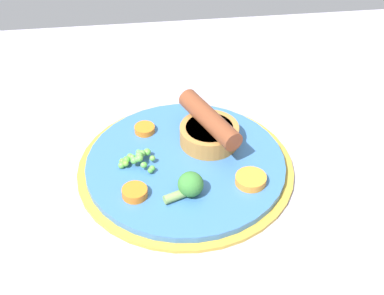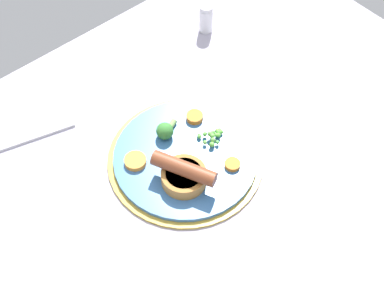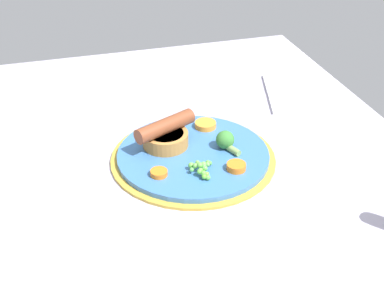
# 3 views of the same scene
# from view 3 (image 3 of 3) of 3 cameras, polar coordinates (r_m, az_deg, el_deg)

# --- Properties ---
(dining_table) EXTENTS (1.10, 0.80, 0.03)m
(dining_table) POSITION_cam_3_polar(r_m,az_deg,el_deg) (0.90, 0.73, -3.21)
(dining_table) COLOR #9E99AD
(dining_table) RESTS_ON ground
(dinner_plate) EXTENTS (0.28, 0.28, 0.01)m
(dinner_plate) POSITION_cam_3_polar(r_m,az_deg,el_deg) (0.92, -0.09, -1.01)
(dinner_plate) COLOR #B79333
(dinner_plate) RESTS_ON dining_table
(sausage_pudding) EXTENTS (0.08, 0.11, 0.05)m
(sausage_pudding) POSITION_cam_3_polar(r_m,az_deg,el_deg) (0.92, -2.86, 1.38)
(sausage_pudding) COLOR #AD7538
(sausage_pudding) RESTS_ON dinner_plate
(pea_pile) EXTENTS (0.05, 0.04, 0.02)m
(pea_pile) POSITION_cam_3_polar(r_m,az_deg,el_deg) (0.86, 1.03, -2.18)
(pea_pile) COLOR #59A949
(pea_pile) RESTS_ON dinner_plate
(broccoli_floret_near) EXTENTS (0.05, 0.03, 0.03)m
(broccoli_floret_near) POSITION_cam_3_polar(r_m,az_deg,el_deg) (0.92, 3.64, 0.74)
(broccoli_floret_near) COLOR #387A33
(broccoli_floret_near) RESTS_ON dinner_plate
(carrot_slice_0) EXTENTS (0.05, 0.05, 0.01)m
(carrot_slice_0) POSITION_cam_3_polar(r_m,az_deg,el_deg) (0.99, 1.44, 2.45)
(carrot_slice_0) COLOR orange
(carrot_slice_0) RESTS_ON dinner_plate
(carrot_slice_1) EXTENTS (0.04, 0.04, 0.01)m
(carrot_slice_1) POSITION_cam_3_polar(r_m,az_deg,el_deg) (0.87, 4.74, -2.04)
(carrot_slice_1) COLOR orange
(carrot_slice_1) RESTS_ON dinner_plate
(carrot_slice_2) EXTENTS (0.03, 0.03, 0.01)m
(carrot_slice_2) POSITION_cam_3_polar(r_m,az_deg,el_deg) (0.86, -3.55, -2.72)
(carrot_slice_2) COLOR orange
(carrot_slice_2) RESTS_ON dinner_plate
(fork) EXTENTS (0.18, 0.07, 0.01)m
(fork) POSITION_cam_3_polar(r_m,az_deg,el_deg) (1.15, 8.43, 5.75)
(fork) COLOR silver
(fork) RESTS_ON dining_table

